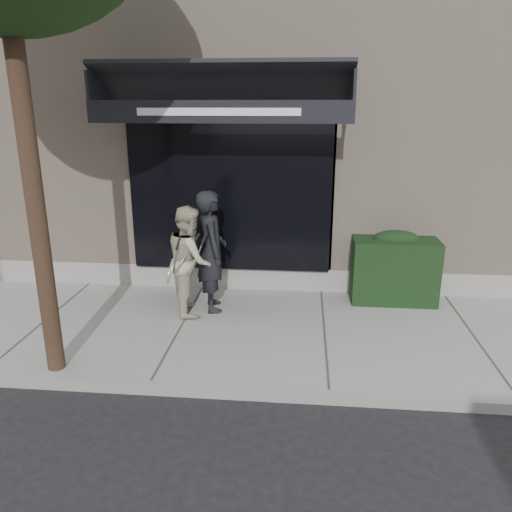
# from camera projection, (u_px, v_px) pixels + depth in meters

# --- Properties ---
(ground) EXTENTS (80.00, 80.00, 0.00)m
(ground) POSITION_uv_depth(u_px,v_px,m) (324.00, 339.00, 6.90)
(ground) COLOR black
(ground) RESTS_ON ground
(sidewalk) EXTENTS (20.00, 3.00, 0.12)m
(sidewalk) POSITION_uv_depth(u_px,v_px,m) (324.00, 335.00, 6.88)
(sidewalk) COLOR gray
(sidewalk) RESTS_ON ground
(curb) EXTENTS (20.00, 0.10, 0.14)m
(curb) POSITION_uv_depth(u_px,v_px,m) (329.00, 397.00, 5.41)
(curb) COLOR gray
(curb) RESTS_ON ground
(building_facade) EXTENTS (14.30, 8.04, 5.64)m
(building_facade) POSITION_uv_depth(u_px,v_px,m) (321.00, 121.00, 10.81)
(building_facade) COLOR tan
(building_facade) RESTS_ON ground
(hedge) EXTENTS (1.30, 0.70, 1.14)m
(hedge) POSITION_uv_depth(u_px,v_px,m) (394.00, 267.00, 7.80)
(hedge) COLOR black
(hedge) RESTS_ON sidewalk
(pedestrian_front) EXTENTS (0.79, 0.86, 1.81)m
(pedestrian_front) POSITION_uv_depth(u_px,v_px,m) (212.00, 251.00, 7.36)
(pedestrian_front) COLOR black
(pedestrian_front) RESTS_ON sidewalk
(pedestrian_back) EXTENTS (0.82, 0.93, 1.61)m
(pedestrian_back) POSITION_uv_depth(u_px,v_px,m) (190.00, 260.00, 7.28)
(pedestrian_back) COLOR #B8B193
(pedestrian_back) RESTS_ON sidewalk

